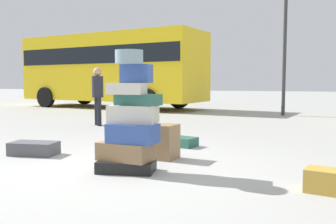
{
  "coord_description": "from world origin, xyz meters",
  "views": [
    {
      "loc": [
        2.08,
        -4.45,
        1.19
      ],
      "look_at": [
        0.08,
        1.65,
        0.65
      ],
      "focal_mm": 39.61,
      "sensor_mm": 36.0,
      "label": 1
    }
  ],
  "objects_px": {
    "suitcase_tower": "(130,124)",
    "suitcase_teal_foreground_near": "(178,141)",
    "suitcase_tan_right_side": "(336,182)",
    "lamp_post": "(286,4)",
    "suitcase_brown_white_trunk": "(167,142)",
    "person_bearded_onlooker": "(98,91)",
    "parked_bus": "(111,66)",
    "suitcase_charcoal_foreground_far": "(34,148)"
  },
  "relations": [
    {
      "from": "suitcase_brown_white_trunk",
      "to": "suitcase_charcoal_foreground_far",
      "type": "bearing_deg",
      "value": -162.2
    },
    {
      "from": "suitcase_charcoal_foreground_far",
      "to": "suitcase_tan_right_side",
      "type": "height_order",
      "value": "suitcase_tan_right_side"
    },
    {
      "from": "suitcase_brown_white_trunk",
      "to": "suitcase_teal_foreground_near",
      "type": "relative_size",
      "value": 0.78
    },
    {
      "from": "suitcase_charcoal_foreground_far",
      "to": "suitcase_teal_foreground_near",
      "type": "height_order",
      "value": "suitcase_charcoal_foreground_far"
    },
    {
      "from": "suitcase_tan_right_side",
      "to": "suitcase_teal_foreground_near",
      "type": "xyz_separation_m",
      "value": [
        -2.41,
        2.25,
        -0.04
      ]
    },
    {
      "from": "suitcase_tower",
      "to": "suitcase_tan_right_side",
      "type": "bearing_deg",
      "value": -5.21
    },
    {
      "from": "suitcase_teal_foreground_near",
      "to": "person_bearded_onlooker",
      "type": "xyz_separation_m",
      "value": [
        -2.92,
        2.32,
        0.83
      ]
    },
    {
      "from": "suitcase_charcoal_foreground_far",
      "to": "lamp_post",
      "type": "relative_size",
      "value": 0.13
    },
    {
      "from": "suitcase_brown_white_trunk",
      "to": "lamp_post",
      "type": "relative_size",
      "value": 0.09
    },
    {
      "from": "person_bearded_onlooker",
      "to": "parked_bus",
      "type": "distance_m",
      "value": 6.66
    },
    {
      "from": "suitcase_tower",
      "to": "parked_bus",
      "type": "distance_m",
      "value": 11.83
    },
    {
      "from": "person_bearded_onlooker",
      "to": "lamp_post",
      "type": "relative_size",
      "value": 0.27
    },
    {
      "from": "suitcase_teal_foreground_near",
      "to": "lamp_post",
      "type": "relative_size",
      "value": 0.12
    },
    {
      "from": "suitcase_teal_foreground_near",
      "to": "suitcase_charcoal_foreground_far",
      "type": "bearing_deg",
      "value": -125.67
    },
    {
      "from": "suitcase_tower",
      "to": "suitcase_teal_foreground_near",
      "type": "height_order",
      "value": "suitcase_tower"
    },
    {
      "from": "suitcase_tower",
      "to": "lamp_post",
      "type": "xyz_separation_m",
      "value": [
        1.76,
        8.9,
        3.12
      ]
    },
    {
      "from": "suitcase_tower",
      "to": "lamp_post",
      "type": "height_order",
      "value": "lamp_post"
    },
    {
      "from": "suitcase_teal_foreground_near",
      "to": "parked_bus",
      "type": "bearing_deg",
      "value": 140.37
    },
    {
      "from": "suitcase_tan_right_side",
      "to": "suitcase_teal_foreground_near",
      "type": "distance_m",
      "value": 3.3
    },
    {
      "from": "suitcase_tower",
      "to": "suitcase_tan_right_side",
      "type": "xyz_separation_m",
      "value": [
        2.45,
        -0.22,
        -0.51
      ]
    },
    {
      "from": "suitcase_tan_right_side",
      "to": "parked_bus",
      "type": "bearing_deg",
      "value": 139.81
    },
    {
      "from": "suitcase_tower",
      "to": "suitcase_teal_foreground_near",
      "type": "bearing_deg",
      "value": 88.84
    },
    {
      "from": "lamp_post",
      "to": "suitcase_tower",
      "type": "bearing_deg",
      "value": -101.19
    },
    {
      "from": "suitcase_tower",
      "to": "suitcase_brown_white_trunk",
      "type": "height_order",
      "value": "suitcase_tower"
    },
    {
      "from": "lamp_post",
      "to": "suitcase_tan_right_side",
      "type": "bearing_deg",
      "value": -85.67
    },
    {
      "from": "person_bearded_onlooker",
      "to": "parked_bus",
      "type": "bearing_deg",
      "value": 159.09
    },
    {
      "from": "suitcase_charcoal_foreground_far",
      "to": "suitcase_tower",
      "type": "bearing_deg",
      "value": -22.19
    },
    {
      "from": "suitcase_brown_white_trunk",
      "to": "person_bearded_onlooker",
      "type": "height_order",
      "value": "person_bearded_onlooker"
    },
    {
      "from": "suitcase_brown_white_trunk",
      "to": "person_bearded_onlooker",
      "type": "relative_size",
      "value": 0.34
    },
    {
      "from": "suitcase_brown_white_trunk",
      "to": "lamp_post",
      "type": "distance_m",
      "value": 8.89
    },
    {
      "from": "suitcase_tan_right_side",
      "to": "lamp_post",
      "type": "height_order",
      "value": "lamp_post"
    },
    {
      "from": "suitcase_brown_white_trunk",
      "to": "parked_bus",
      "type": "xyz_separation_m",
      "value": [
        -5.75,
        9.5,
        1.57
      ]
    },
    {
      "from": "suitcase_tower",
      "to": "suitcase_brown_white_trunk",
      "type": "xyz_separation_m",
      "value": [
        0.2,
        0.88,
        -0.37
      ]
    },
    {
      "from": "suitcase_tower",
      "to": "suitcase_teal_foreground_near",
      "type": "relative_size",
      "value": 2.34
    },
    {
      "from": "person_bearded_onlooker",
      "to": "parked_bus",
      "type": "height_order",
      "value": "parked_bus"
    },
    {
      "from": "suitcase_tan_right_side",
      "to": "person_bearded_onlooker",
      "type": "relative_size",
      "value": 0.4
    },
    {
      "from": "suitcase_brown_white_trunk",
      "to": "parked_bus",
      "type": "bearing_deg",
      "value": 129.1
    },
    {
      "from": "suitcase_charcoal_foreground_far",
      "to": "suitcase_brown_white_trunk",
      "type": "bearing_deg",
      "value": 2.55
    },
    {
      "from": "suitcase_tower",
      "to": "suitcase_brown_white_trunk",
      "type": "bearing_deg",
      "value": 76.99
    },
    {
      "from": "parked_bus",
      "to": "lamp_post",
      "type": "distance_m",
      "value": 7.7
    },
    {
      "from": "suitcase_teal_foreground_near",
      "to": "parked_bus",
      "type": "xyz_separation_m",
      "value": [
        -5.59,
        8.35,
        1.75
      ]
    },
    {
      "from": "suitcase_tower",
      "to": "suitcase_charcoal_foreground_far",
      "type": "height_order",
      "value": "suitcase_tower"
    }
  ]
}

